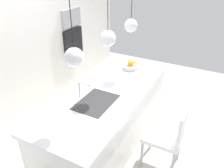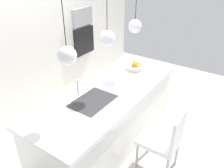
{
  "view_description": "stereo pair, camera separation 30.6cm",
  "coord_description": "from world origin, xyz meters",
  "px_view_note": "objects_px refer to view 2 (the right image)",
  "views": [
    {
      "loc": [
        -2.27,
        -1.26,
        2.41
      ],
      "look_at": [
        0.1,
        0.0,
        0.93
      ],
      "focal_mm": 36.3,
      "sensor_mm": 36.0,
      "label": 1
    },
    {
      "loc": [
        -2.11,
        -1.52,
        2.41
      ],
      "look_at": [
        0.1,
        0.0,
        0.93
      ],
      "focal_mm": 36.3,
      "sensor_mm": 36.0,
      "label": 2
    }
  ],
  "objects_px": {
    "microwave": "(82,17)",
    "oven": "(84,41)",
    "chair_near": "(165,139)",
    "fruit_bowl": "(135,67)"
  },
  "relations": [
    {
      "from": "oven",
      "to": "fruit_bowl",
      "type": "bearing_deg",
      "value": -110.46
    },
    {
      "from": "oven",
      "to": "chair_near",
      "type": "distance_m",
      "value": 2.85
    },
    {
      "from": "microwave",
      "to": "oven",
      "type": "bearing_deg",
      "value": 0.0
    },
    {
      "from": "oven",
      "to": "chair_near",
      "type": "relative_size",
      "value": 0.61
    },
    {
      "from": "fruit_bowl",
      "to": "microwave",
      "type": "bearing_deg",
      "value": 69.54
    },
    {
      "from": "fruit_bowl",
      "to": "chair_near",
      "type": "bearing_deg",
      "value": -132.01
    },
    {
      "from": "fruit_bowl",
      "to": "oven",
      "type": "relative_size",
      "value": 0.45
    },
    {
      "from": "fruit_bowl",
      "to": "microwave",
      "type": "xyz_separation_m",
      "value": [
        0.58,
        1.56,
        0.48
      ]
    },
    {
      "from": "fruit_bowl",
      "to": "chair_near",
      "type": "relative_size",
      "value": 0.28
    },
    {
      "from": "microwave",
      "to": "oven",
      "type": "xyz_separation_m",
      "value": [
        0.0,
        0.0,
        -0.5
      ]
    }
  ]
}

